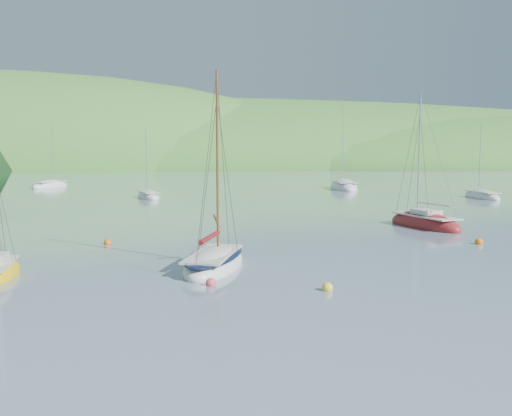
{
  "coord_description": "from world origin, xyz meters",
  "views": [
    {
      "loc": [
        -2.76,
        -22.74,
        5.81
      ],
      "look_at": [
        1.2,
        8.0,
        2.52
      ],
      "focal_mm": 40.0,
      "sensor_mm": 36.0,
      "label": 1
    }
  ],
  "objects": [
    {
      "name": "distant_sloop_c",
      "position": [
        -22.1,
        63.78,
        0.18
      ],
      "size": [
        5.4,
        7.7,
        10.42
      ],
      "rotation": [
        0.0,
        0.0,
        -0.43
      ],
      "color": "silver",
      "rests_on": "ground"
    },
    {
      "name": "ground",
      "position": [
        0.0,
        0.0,
        0.0
      ],
      "size": [
        700.0,
        700.0,
        0.0
      ],
      "primitive_type": "plane",
      "color": "slate",
      "rests_on": "ground"
    },
    {
      "name": "distant_sloop_a",
      "position": [
        -6.74,
        44.03,
        0.16
      ],
      "size": [
        3.74,
        6.51,
        8.79
      ],
      "rotation": [
        0.0,
        0.0,
        0.27
      ],
      "color": "silver",
      "rests_on": "ground"
    },
    {
      "name": "daysailer_white",
      "position": [
        -1.3,
        4.56,
        0.23
      ],
      "size": [
        4.34,
        7.1,
        10.25
      ],
      "rotation": [
        0.0,
        0.0,
        -0.31
      ],
      "color": "silver",
      "rests_on": "ground"
    },
    {
      "name": "distant_sloop_d",
      "position": [
        31.48,
        38.86,
        0.17
      ],
      "size": [
        2.38,
        6.59,
        9.37
      ],
      "rotation": [
        0.0,
        0.0,
        0.01
      ],
      "color": "silver",
      "rests_on": "ground"
    },
    {
      "name": "shoreline_hills",
      "position": [
        -9.66,
        172.42,
        0.0
      ],
      "size": [
        690.0,
        135.0,
        56.0
      ],
      "color": "#37742C",
      "rests_on": "ground"
    },
    {
      "name": "sloop_red",
      "position": [
        14.85,
        16.85,
        0.21
      ],
      "size": [
        4.29,
        7.62,
        10.69
      ],
      "rotation": [
        0.0,
        0.0,
        0.26
      ],
      "color": "maroon",
      "rests_on": "ground"
    },
    {
      "name": "distant_sloop_b",
      "position": [
        19.64,
        54.91,
        0.22
      ],
      "size": [
        4.12,
        9.76,
        13.57
      ],
      "rotation": [
        0.0,
        0.0,
        -0.08
      ],
      "color": "silver",
      "rests_on": "ground"
    },
    {
      "name": "mooring_buoys",
      "position": [
        3.05,
        5.82,
        0.12
      ],
      "size": [
        22.77,
        13.1,
        0.48
      ],
      "color": "yellow",
      "rests_on": "ground"
    }
  ]
}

